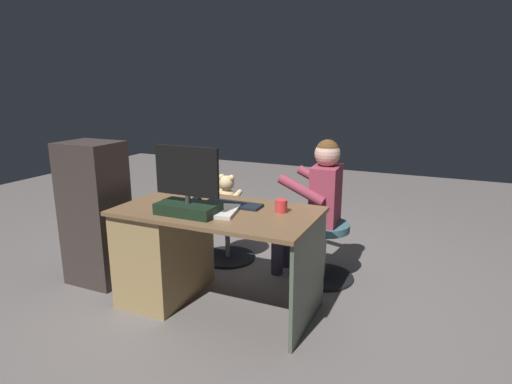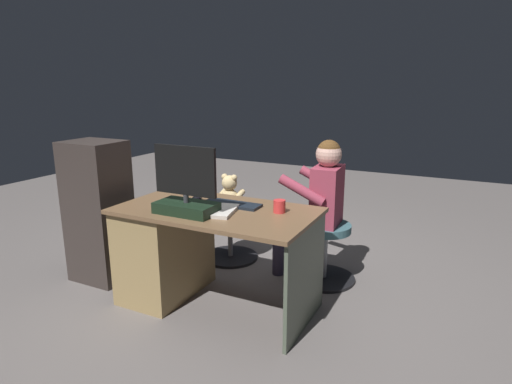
# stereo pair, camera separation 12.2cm
# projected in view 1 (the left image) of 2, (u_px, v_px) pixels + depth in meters

# --- Properties ---
(ground_plane) EXTENTS (10.00, 10.00, 0.00)m
(ground_plane) POSITION_uv_depth(u_px,v_px,m) (240.00, 286.00, 3.43)
(ground_plane) COLOR #645E5B
(desk) EXTENTS (1.37, 0.75, 0.73)m
(desk) POSITION_uv_depth(u_px,v_px,m) (176.00, 247.00, 3.17)
(desk) COLOR brown
(desk) RESTS_ON ground_plane
(monitor) EXTENTS (0.46, 0.22, 0.45)m
(monitor) POSITION_uv_depth(u_px,v_px,m) (188.00, 195.00, 2.81)
(monitor) COLOR black
(monitor) RESTS_ON desk
(keyboard) EXTENTS (0.42, 0.14, 0.02)m
(keyboard) POSITION_uv_depth(u_px,v_px,m) (233.00, 204.00, 3.03)
(keyboard) COLOR black
(keyboard) RESTS_ON desk
(computer_mouse) EXTENTS (0.06, 0.10, 0.04)m
(computer_mouse) POSITION_uv_depth(u_px,v_px,m) (197.00, 199.00, 3.15)
(computer_mouse) COLOR #21202A
(computer_mouse) RESTS_ON desk
(cup) EXTENTS (0.08, 0.08, 0.09)m
(cup) POSITION_uv_depth(u_px,v_px,m) (281.00, 206.00, 2.87)
(cup) COLOR red
(cup) RESTS_ON desk
(tv_remote) EXTENTS (0.08, 0.16, 0.02)m
(tv_remote) POSITION_uv_depth(u_px,v_px,m) (162.00, 203.00, 3.07)
(tv_remote) COLOR black
(tv_remote) RESTS_ON desk
(notebook_binder) EXTENTS (0.28, 0.34, 0.02)m
(notebook_binder) POSITION_uv_depth(u_px,v_px,m) (220.00, 211.00, 2.87)
(notebook_binder) COLOR beige
(notebook_binder) RESTS_ON desk
(office_chair_teddy) EXTENTS (0.50, 0.50, 0.48)m
(office_chair_teddy) POSITION_uv_depth(u_px,v_px,m) (227.00, 230.00, 3.89)
(office_chair_teddy) COLOR black
(office_chair_teddy) RESTS_ON ground_plane
(teddy_bear) EXTENTS (0.22, 0.22, 0.31)m
(teddy_bear) POSITION_uv_depth(u_px,v_px,m) (227.00, 193.00, 3.82)
(teddy_bear) COLOR #D1B57C
(teddy_bear) RESTS_ON office_chair_teddy
(visitor_chair) EXTENTS (0.51, 0.51, 0.48)m
(visitor_chair) POSITION_uv_depth(u_px,v_px,m) (324.00, 247.00, 3.49)
(visitor_chair) COLOR black
(visitor_chair) RESTS_ON ground_plane
(person) EXTENTS (0.53, 0.49, 1.15)m
(person) POSITION_uv_depth(u_px,v_px,m) (315.00, 196.00, 3.43)
(person) COLOR #913548
(person) RESTS_ON ground_plane
(equipment_rack) EXTENTS (0.44, 0.36, 1.13)m
(equipment_rack) POSITION_uv_depth(u_px,v_px,m) (95.00, 213.00, 3.40)
(equipment_rack) COLOR #352C29
(equipment_rack) RESTS_ON ground_plane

